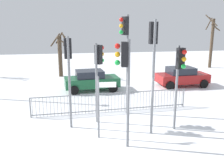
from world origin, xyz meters
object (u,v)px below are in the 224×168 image
object	(u,v)px
car_red_near	(182,76)
traffic_light_foreground_left	(98,65)
direction_sign_post	(100,104)
traffic_light_rear_left	(180,69)
car_green_far	(91,80)
traffic_light_foreground_right	(68,61)
bare_tree_left	(60,53)
traffic_light_mid_left	(153,52)
traffic_light_mid_right	(125,70)
bare_tree_right	(212,41)
traffic_light_rear_right	(125,43)

from	to	relation	value
car_red_near	traffic_light_foreground_left	bearing A→B (deg)	-141.98
direction_sign_post	car_red_near	distance (m)	10.67
traffic_light_rear_left	car_green_far	distance (m)	8.44
traffic_light_foreground_right	car_red_near	size ratio (longest dim) A/B	1.09
bare_tree_left	traffic_light_mid_left	bearing A→B (deg)	-71.66
traffic_light_mid_right	traffic_light_rear_left	world-z (taller)	traffic_light_mid_right
traffic_light_foreground_right	direction_sign_post	xyz separation A→B (m)	(1.24, -1.44, -1.59)
direction_sign_post	car_green_far	size ratio (longest dim) A/B	0.68
car_green_far	bare_tree_left	bearing A→B (deg)	108.08
traffic_light_rear_left	car_red_near	bearing A→B (deg)	-126.62
traffic_light_mid_left	traffic_light_rear_left	bearing A→B (deg)	-4.28
bare_tree_left	traffic_light_foreground_right	bearing A→B (deg)	-86.17
traffic_light_mid_right	direction_sign_post	world-z (taller)	traffic_light_mid_right
traffic_light_mid_left	bare_tree_left	xyz separation A→B (m)	(-4.27, 12.88, -1.52)
traffic_light_rear_left	direction_sign_post	distance (m)	3.72
traffic_light_mid_right	traffic_light_foreground_right	bearing A→B (deg)	46.67
traffic_light_mid_left	traffic_light_foreground_left	bearing A→B (deg)	137.84
traffic_light_foreground_left	traffic_light_rear_left	xyz separation A→B (m)	(3.33, -1.66, -0.02)
traffic_light_foreground_right	direction_sign_post	world-z (taller)	traffic_light_foreground_right
traffic_light_foreground_right	bare_tree_right	world-z (taller)	bare_tree_right
traffic_light_rear_left	bare_tree_left	bearing A→B (deg)	-77.90
traffic_light_foreground_left	traffic_light_foreground_right	bearing A→B (deg)	-116.25
traffic_light_mid_left	car_red_near	world-z (taller)	traffic_light_mid_left
traffic_light_foreground_right	bare_tree_left	xyz separation A→B (m)	(-0.78, 11.62, -1.01)
traffic_light_foreground_left	bare_tree_left	bearing A→B (deg)	148.64
direction_sign_post	bare_tree_left	size ratio (longest dim) A/B	0.68
car_green_far	car_red_near	xyz separation A→B (m)	(6.91, 0.17, 0.00)
direction_sign_post	traffic_light_mid_left	bearing A→B (deg)	6.11
traffic_light_mid_right	traffic_light_rear_left	distance (m)	2.91
car_green_far	bare_tree_right	distance (m)	15.38
traffic_light_foreground_right	traffic_light_rear_left	world-z (taller)	traffic_light_foreground_right
traffic_light_foreground_right	direction_sign_post	distance (m)	2.47
traffic_light_rear_right	traffic_light_mid_right	size ratio (longest dim) A/B	1.23
car_red_near	traffic_light_rear_left	bearing A→B (deg)	-118.28
traffic_light_mid_right	traffic_light_rear_left	size ratio (longest dim) A/B	1.10
car_red_near	traffic_light_foreground_right	bearing A→B (deg)	-145.25
car_green_far	car_red_near	size ratio (longest dim) A/B	1.01
traffic_light_rear_right	direction_sign_post	distance (m)	3.86
traffic_light_mid_left	car_red_near	bearing A→B (deg)	53.45
traffic_light_rear_right	traffic_light_foreground_left	bearing A→B (deg)	93.83
car_green_far	bare_tree_left	world-z (taller)	bare_tree_left
bare_tree_left	bare_tree_right	world-z (taller)	bare_tree_right
traffic_light_foreground_right	bare_tree_left	world-z (taller)	traffic_light_foreground_right
traffic_light_rear_right	bare_tree_right	size ratio (longest dim) A/B	0.93
direction_sign_post	traffic_light_mid_right	bearing A→B (deg)	-48.22
traffic_light_rear_left	car_green_far	bearing A→B (deg)	-77.80
traffic_light_rear_right	traffic_light_foreground_left	distance (m)	1.93
traffic_light_foreground_right	bare_tree_right	distance (m)	20.16
bare_tree_right	car_red_near	bearing A→B (deg)	-131.63
traffic_light_rear_right	direction_sign_post	size ratio (longest dim) A/B	1.94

